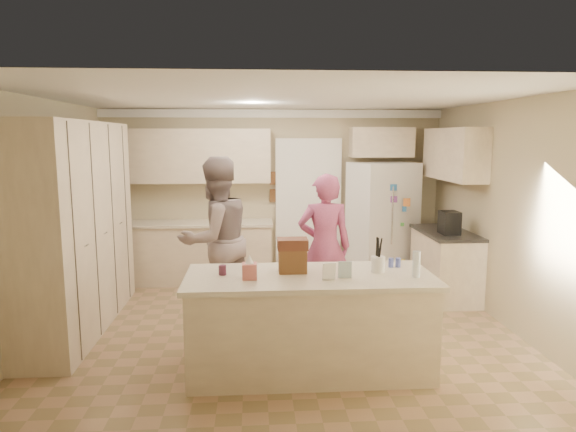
{
  "coord_description": "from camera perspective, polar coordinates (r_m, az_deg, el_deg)",
  "views": [
    {
      "loc": [
        -0.31,
        -5.66,
        2.18
      ],
      "look_at": [
        0.1,
        0.35,
        1.25
      ],
      "focal_mm": 32.0,
      "sensor_mm": 36.0,
      "label": 1
    }
  ],
  "objects": [
    {
      "name": "fridge_handle_l",
      "position": [
        7.58,
        10.78,
        0.04
      ],
      "size": [
        0.02,
        0.02,
        0.85
      ],
      "primitive_type": "cylinder",
      "color": "silver",
      "rests_on": "refrigerator"
    },
    {
      "name": "teen_girl",
      "position": [
        6.16,
        4.08,
        -3.44
      ],
      "size": [
        0.65,
        0.44,
        1.76
      ],
      "primitive_type": "imported",
      "rotation": [
        0.0,
        0.0,
        3.12
      ],
      "color": "#BE4D7D",
      "rests_on": "floor"
    },
    {
      "name": "jam_jar",
      "position": [
        4.77,
        -7.3,
        -5.97
      ],
      "size": [
        0.07,
        0.07,
        0.09
      ],
      "primitive_type": "cylinder",
      "color": "#59263F",
      "rests_on": "island_top"
    },
    {
      "name": "doorway_casing",
      "position": [
        8.03,
        2.28,
        0.67
      ],
      "size": [
        1.02,
        0.03,
        2.22
      ],
      "primitive_type": "cube",
      "color": "white",
      "rests_on": "floor"
    },
    {
      "name": "wall_back",
      "position": [
        8.02,
        -1.67,
        2.47
      ],
      "size": [
        5.2,
        0.02,
        2.6
      ],
      "primitive_type": "cube",
      "color": "tan",
      "rests_on": "ground"
    },
    {
      "name": "utensil_crock",
      "position": [
        4.89,
        9.97,
        -5.3
      ],
      "size": [
        0.13,
        0.13,
        0.15
      ],
      "primitive_type": "cylinder",
      "color": "white",
      "rests_on": "island_top"
    },
    {
      "name": "doorway_opening",
      "position": [
        8.06,
        2.25,
        0.71
      ],
      "size": [
        0.9,
        0.06,
        2.1
      ],
      "primitive_type": "cube",
      "color": "black",
      "rests_on": "floor"
    },
    {
      "name": "back_countertop",
      "position": [
        7.8,
        -10.04,
        -0.81
      ],
      "size": [
        2.24,
        0.63,
        0.04
      ],
      "primitive_type": "cube",
      "color": "beige",
      "rests_on": "back_base_cab"
    },
    {
      "name": "ceiling",
      "position": [
        5.68,
        -0.79,
        13.13
      ],
      "size": [
        5.2,
        4.6,
        0.02
      ],
      "primitive_type": "cube",
      "color": "white",
      "rests_on": "wall_back"
    },
    {
      "name": "right_countertop",
      "position": [
        7.26,
        17.16,
        -1.77
      ],
      "size": [
        0.63,
        1.24,
        0.04
      ],
      "primitive_type": "cube",
      "color": "#2D2B28",
      "rests_on": "right_base_cab"
    },
    {
      "name": "fridge_magnets",
      "position": [
        7.62,
        11.1,
        -1.06
      ],
      "size": [
        0.76,
        0.02,
        1.44
      ],
      "primitive_type": null,
      "color": "tan",
      "rests_on": "refrigerator"
    },
    {
      "name": "teen_boy",
      "position": [
        6.1,
        -8.02,
        -2.65
      ],
      "size": [
        1.21,
        1.17,
        1.96
      ],
      "primitive_type": "imported",
      "rotation": [
        0.0,
        0.0,
        3.79
      ],
      "color": "gray",
      "rests_on": "floor"
    },
    {
      "name": "over_fridge_cab",
      "position": [
        8.02,
        10.33,
        8.06
      ],
      "size": [
        0.95,
        0.35,
        0.45
      ],
      "primitive_type": "cube",
      "color": "beige",
      "rests_on": "wall_back"
    },
    {
      "name": "wall_frame_lower",
      "position": [
        7.98,
        -1.52,
        2.3
      ],
      "size": [
        0.15,
        0.02,
        0.2
      ],
      "primitive_type": "cube",
      "color": "brown",
      "rests_on": "wall_back"
    },
    {
      "name": "dollhouse_body",
      "position": [
        4.81,
        0.51,
        -4.99
      ],
      "size": [
        0.26,
        0.18,
        0.22
      ],
      "primitive_type": "cube",
      "color": "brown",
      "rests_on": "island_top"
    },
    {
      "name": "fridge_seam",
      "position": [
        7.63,
        11.08,
        -1.05
      ],
      "size": [
        0.02,
        0.02,
        1.78
      ],
      "primitive_type": "cube",
      "color": "gray",
      "rests_on": "refrigerator"
    },
    {
      "name": "shaker_pepper",
      "position": [
        5.12,
        12.13,
        -5.08
      ],
      "size": [
        0.05,
        0.05,
        0.09
      ],
      "primitive_type": "cylinder",
      "color": "#4C59B3",
      "rests_on": "island_top"
    },
    {
      "name": "right_upper_cab",
      "position": [
        7.38,
        17.95,
        6.57
      ],
      "size": [
        0.35,
        1.5,
        0.7
      ],
      "primitive_type": "cube",
      "color": "beige",
      "rests_on": "wall_right"
    },
    {
      "name": "pantry_bank",
      "position": [
        6.26,
        -22.37,
        -1.11
      ],
      "size": [
        0.6,
        2.6,
        2.35
      ],
      "primitive_type": "cube",
      "color": "beige",
      "rests_on": "floor"
    },
    {
      "name": "crown_back",
      "position": [
        7.93,
        -1.7,
        11.3
      ],
      "size": [
        5.2,
        0.08,
        0.12
      ],
      "primitive_type": "cube",
      "color": "white",
      "rests_on": "wall_back"
    },
    {
      "name": "tissue_plume",
      "position": [
        4.58,
        -4.31,
        -4.8
      ],
      "size": [
        0.08,
        0.08,
        0.08
      ],
      "primitive_type": "cone",
      "color": "white",
      "rests_on": "tissue_box"
    },
    {
      "name": "back_base_cab",
      "position": [
        7.89,
        -9.94,
        -4.09
      ],
      "size": [
        2.2,
        0.6,
        0.88
      ],
      "primitive_type": "cube",
      "color": "beige",
      "rests_on": "floor"
    },
    {
      "name": "refrigerator",
      "position": [
        7.97,
        10.43,
        -0.62
      ],
      "size": [
        1.08,
        0.96,
        1.8
      ],
      "primitive_type": "cube",
      "rotation": [
        0.0,
        0.0,
        0.34
      ],
      "color": "white",
      "rests_on": "floor"
    },
    {
      "name": "greeting_card_b",
      "position": [
        4.63,
        6.34,
        -5.96
      ],
      "size": [
        0.12,
        0.05,
        0.16
      ],
      "primitive_type": "cube",
      "rotation": [
        0.15,
        0.0,
        -0.1
      ],
      "color": "silver",
      "rests_on": "island_top"
    },
    {
      "name": "fridge_dispenser",
      "position": [
        7.53,
        9.54,
        0.79
      ],
      "size": [
        0.22,
        0.03,
        0.35
      ],
      "primitive_type": "cube",
      "color": "black",
      "rests_on": "refrigerator"
    },
    {
      "name": "tissue_box",
      "position": [
        4.61,
        -4.29,
        -6.12
      ],
      "size": [
        0.13,
        0.13,
        0.14
      ],
      "primitive_type": "cube",
      "color": "#BF635E",
      "rests_on": "island_top"
    },
    {
      "name": "wall_frame_upper",
      "position": [
        7.96,
        -1.52,
        4.23
      ],
      "size": [
        0.15,
        0.02,
        0.2
      ],
      "primitive_type": "cube",
      "color": "brown",
      "rests_on": "wall_back"
    },
    {
      "name": "shaker_salt",
      "position": [
        5.1,
        11.37,
        -5.1
      ],
      "size": [
        0.05,
        0.05,
        0.09
      ],
      "primitive_type": "cylinder",
      "color": "#4C59B3",
      "rests_on": "island_top"
    },
    {
      "name": "right_base_cab",
      "position": [
        7.36,
        17.07,
        -5.3
      ],
      "size": [
        0.6,
        1.2,
        0.88
      ],
      "primitive_type": "cube",
      "color": "beige",
      "rests_on": "floor"
    },
    {
      "name": "wall_right",
      "position": [
        6.43,
        23.17,
        0.2
      ],
      "size": [
        0.02,
        4.6,
        2.6
      ],
      "primitive_type": "cube",
      "color": "tan",
      "rests_on": "ground"
    },
    {
      "name": "island_base",
      "position": [
        4.9,
        2.38,
        -12.0
      ],
      "size": [
        2.2,
        0.9,
        0.88
      ],
      "primitive_type": "cube",
      "color": "beige",
      "rests_on": "floor"
    },
    {
      "name": "greeting_card_a",
      "position": [
        4.56,
        4.58,
        -6.17
      ],
      "size": [
        0.12,
        0.06,
        0.16
      ],
      "primitive_type": "cube",
      "rotation": [
        0.15,
        0.0,
        0.2
      ],
      "color": "white",
      "rests_on": "island_top"
    },
    {
      "name": "wall_left",
      "position": [
        6.17,
        -25.75,
        -0.3
      ],
      "size": [
        0.02,
        4.6,
        2.6
      ],
      "primitive_type": "cube",
      "color": "tan",
      "rests_on": "ground"
    },
    {
      "name": "island_top",
      "position": [
        4.76,
        2.41,
        -6.82
      ],
      "size": [
        2.28,
        0.96,
        0.05
      ],
      "primitive_type": "cube",
      "color": "beige",
      "rests_on": "island_base"
    },
    {
      "name": "dollhouse_roof",
      "position": [
        4.77,
        0.51,
        -3.12
      ],
      "size": [
        0.28,
        0.2,
        0.1
      ],
      "primitive_type": "cube",
      "color": "#592D1E",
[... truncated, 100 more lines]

